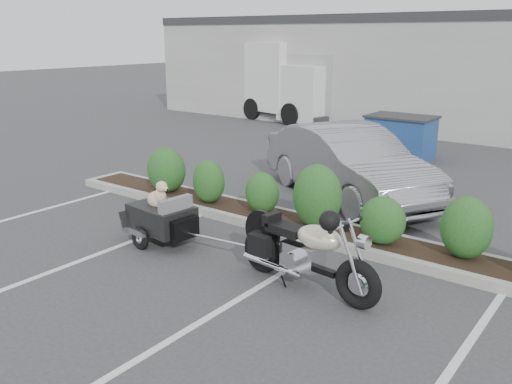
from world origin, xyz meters
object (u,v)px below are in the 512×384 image
Objects in this scene: pet_trailer at (161,216)px; sedan at (349,163)px; delivery_truck at (274,82)px; dumpster at (400,137)px; motorcycle at (306,253)px.

sedan reaches higher than pet_trailer.
delivery_truck reaches higher than pet_trailer.
dumpster is 8.43m from delivery_truck.
dumpster is at bearing 92.22° from pet_trailer.
pet_trailer is 4.27m from sedan.
sedan is 2.56× the size of dumpster.
sedan is (-1.52, 4.09, 0.24)m from motorcycle.
motorcycle reaches higher than pet_trailer.
sedan is at bearing -36.22° from delivery_truck.
delivery_truck reaches higher than motorcycle.
motorcycle is 0.33× the size of delivery_truck.
motorcycle is 2.78m from pet_trailer.
sedan is at bearing -80.84° from dumpster.
delivery_truck reaches higher than sedan.
pet_trailer is at bearing -93.63° from dumpster.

